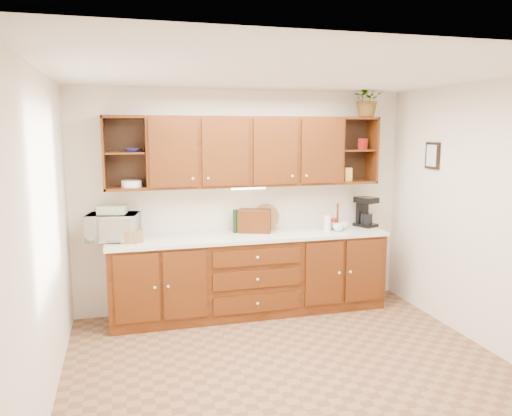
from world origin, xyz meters
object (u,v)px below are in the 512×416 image
microwave (113,227)px  coffee_maker (365,212)px  potted_plant (368,99)px  bread_box (254,221)px

microwave → coffee_maker: (3.04, 0.04, 0.03)m
microwave → potted_plant: bearing=12.1°
potted_plant → microwave: bearing=179.8°
bread_box → potted_plant: size_ratio=0.89×
bread_box → coffee_maker: bearing=19.3°
microwave → bread_box: microwave is taller
bread_box → potted_plant: (1.39, -0.07, 1.43)m
bread_box → microwave: bearing=-158.2°
coffee_maker → potted_plant: size_ratio=0.86×
coffee_maker → potted_plant: bearing=-150.7°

